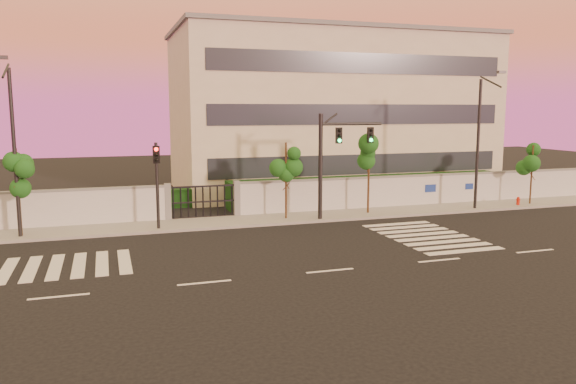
% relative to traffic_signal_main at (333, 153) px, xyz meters
% --- Properties ---
extents(ground, '(120.00, 120.00, 0.00)m').
position_rel_traffic_signal_main_xyz_m(ground, '(-4.05, -9.44, -3.87)').
color(ground, black).
rests_on(ground, ground).
extents(sidewalk, '(60.00, 3.00, 0.15)m').
position_rel_traffic_signal_main_xyz_m(sidewalk, '(-4.05, 1.06, -3.79)').
color(sidewalk, gray).
rests_on(sidewalk, ground).
extents(perimeter_wall, '(60.00, 0.36, 2.20)m').
position_rel_traffic_signal_main_xyz_m(perimeter_wall, '(-3.94, 2.56, -2.80)').
color(perimeter_wall, '#B5B8BD').
rests_on(perimeter_wall, ground).
extents(hedge_row, '(41.00, 4.25, 1.80)m').
position_rel_traffic_signal_main_xyz_m(hedge_row, '(-2.88, 5.30, -3.05)').
color(hedge_row, black).
rests_on(hedge_row, ground).
extents(institutional_building, '(24.40, 12.40, 12.25)m').
position_rel_traffic_signal_main_xyz_m(institutional_building, '(4.95, 12.55, 2.29)').
color(institutional_building, beige).
rests_on(institutional_building, ground).
extents(road_markings, '(57.00, 7.62, 0.02)m').
position_rel_traffic_signal_main_xyz_m(road_markings, '(-5.63, -5.68, -3.86)').
color(road_markings, silver).
rests_on(road_markings, ground).
extents(street_tree_c, '(1.43, 1.14, 4.48)m').
position_rel_traffic_signal_main_xyz_m(street_tree_c, '(-16.41, 0.56, -0.57)').
color(street_tree_c, '#382314').
rests_on(street_tree_c, ground).
extents(street_tree_d, '(1.36, 1.08, 4.50)m').
position_rel_traffic_signal_main_xyz_m(street_tree_d, '(-2.56, 0.77, -0.56)').
color(street_tree_d, '#382314').
rests_on(street_tree_d, ground).
extents(street_tree_e, '(1.57, 1.25, 5.05)m').
position_rel_traffic_signal_main_xyz_m(street_tree_e, '(2.70, 0.89, -0.15)').
color(street_tree_e, '#382314').
rests_on(street_tree_e, ground).
extents(street_tree_f, '(1.38, 1.10, 4.02)m').
position_rel_traffic_signal_main_xyz_m(street_tree_f, '(14.42, 0.55, -0.90)').
color(street_tree_f, '#382314').
rests_on(street_tree_f, ground).
extents(traffic_signal_main, '(3.87, 0.38, 6.12)m').
position_rel_traffic_signal_main_xyz_m(traffic_signal_main, '(0.00, 0.00, 0.00)').
color(traffic_signal_main, black).
rests_on(traffic_signal_main, ground).
extents(traffic_signal_secondary, '(0.36, 0.35, 4.66)m').
position_rel_traffic_signal_main_xyz_m(traffic_signal_secondary, '(-9.81, 0.19, -0.91)').
color(traffic_signal_secondary, black).
rests_on(traffic_signal_secondary, ground).
extents(streetlight_west, '(0.52, 2.09, 8.69)m').
position_rel_traffic_signal_main_xyz_m(streetlight_west, '(-16.47, 0.23, 0.83)').
color(streetlight_west, black).
rests_on(streetlight_west, ground).
extents(streetlight_east, '(0.51, 2.06, 8.57)m').
position_rel_traffic_signal_main_xyz_m(streetlight_east, '(9.82, -0.00, 0.76)').
color(streetlight_east, black).
rests_on(streetlight_east, ground).
extents(fire_hydrant, '(0.27, 0.26, 0.69)m').
position_rel_traffic_signal_main_xyz_m(fire_hydrant, '(13.24, 0.29, -3.52)').
color(fire_hydrant, '#B61C0C').
rests_on(fire_hydrant, ground).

